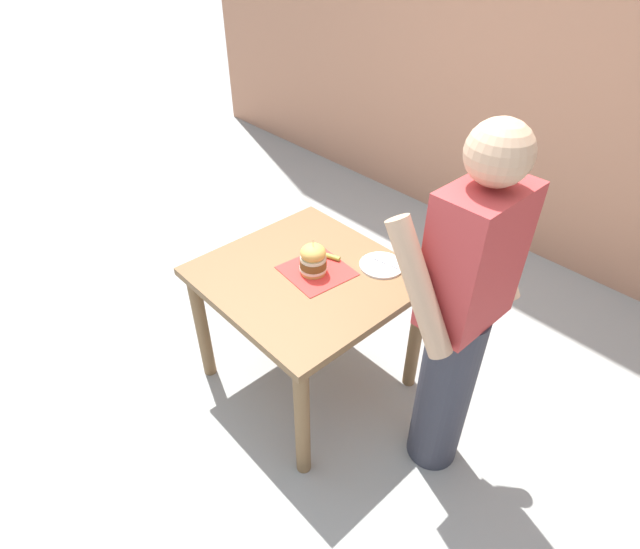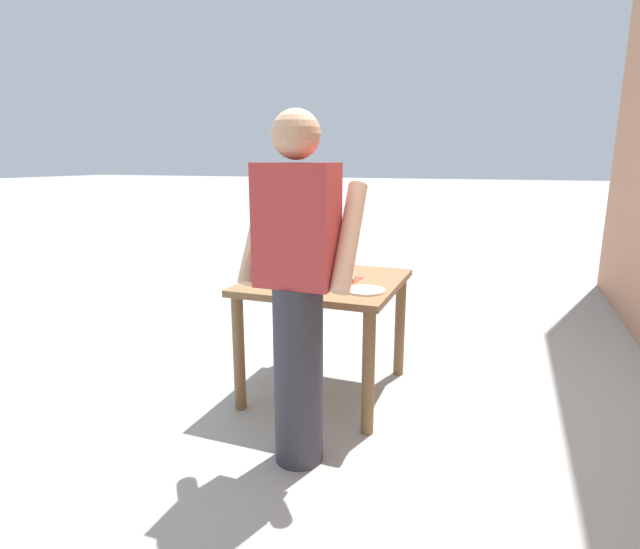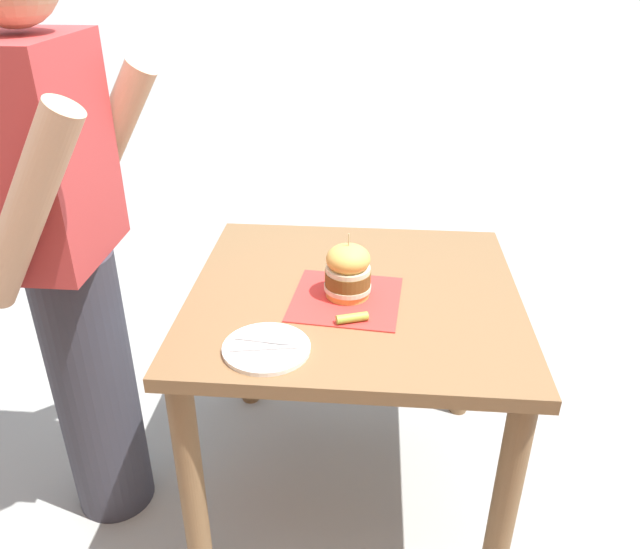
# 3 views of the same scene
# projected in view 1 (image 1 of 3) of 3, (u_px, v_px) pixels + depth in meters

# --- Properties ---
(ground_plane) EXTENTS (80.00, 80.00, 0.00)m
(ground_plane) POSITION_uv_depth(u_px,v_px,m) (308.00, 376.00, 2.88)
(ground_plane) COLOR #9E9E99
(patio_table) EXTENTS (0.91, 0.95, 0.75)m
(patio_table) POSITION_uv_depth(u_px,v_px,m) (307.00, 294.00, 2.50)
(patio_table) COLOR brown
(patio_table) RESTS_ON ground
(serving_paper) EXTENTS (0.33, 0.33, 0.00)m
(serving_paper) POSITION_uv_depth(u_px,v_px,m) (317.00, 271.00, 2.44)
(serving_paper) COLOR red
(serving_paper) RESTS_ON patio_table
(sandwich) EXTENTS (0.13, 0.13, 0.19)m
(sandwich) POSITION_uv_depth(u_px,v_px,m) (313.00, 259.00, 2.38)
(sandwich) COLOR gold
(sandwich) RESTS_ON serving_paper
(pickle_spear) EXTENTS (0.05, 0.09, 0.02)m
(pickle_spear) POSITION_uv_depth(u_px,v_px,m) (332.00, 257.00, 2.51)
(pickle_spear) COLOR #8EA83D
(pickle_spear) RESTS_ON serving_paper
(side_plate_with_forks) EXTENTS (0.22, 0.22, 0.02)m
(side_plate_with_forks) POSITION_uv_depth(u_px,v_px,m) (381.00, 265.00, 2.47)
(side_plate_with_forks) COLOR white
(side_plate_with_forks) RESTS_ON patio_table
(diner_across_table) EXTENTS (0.55, 0.35, 1.69)m
(diner_across_table) POSITION_uv_depth(u_px,v_px,m) (460.00, 318.00, 1.97)
(diner_across_table) COLOR #33333D
(diner_across_table) RESTS_ON ground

